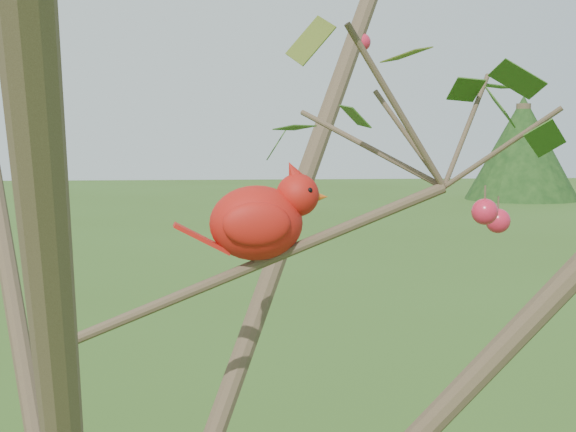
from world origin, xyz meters
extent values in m
sphere|color=red|center=(0.60, 0.01, 2.17)|extent=(0.04, 0.04, 0.04)
sphere|color=red|center=(0.52, 0.60, 2.48)|extent=(0.04, 0.04, 0.04)
sphere|color=red|center=(0.65, 0.09, 2.14)|extent=(0.04, 0.04, 0.04)
ellipsoid|color=red|center=(0.26, 0.07, 2.14)|extent=(0.16, 0.12, 0.12)
sphere|color=red|center=(0.33, 0.08, 2.19)|extent=(0.07, 0.07, 0.07)
cone|color=red|center=(0.32, 0.08, 2.22)|extent=(0.05, 0.04, 0.05)
cone|color=#D85914|center=(0.36, 0.08, 2.18)|extent=(0.03, 0.03, 0.02)
ellipsoid|color=black|center=(0.35, 0.08, 2.18)|extent=(0.02, 0.04, 0.03)
cube|color=red|center=(0.18, 0.07, 2.12)|extent=(0.09, 0.04, 0.05)
ellipsoid|color=red|center=(0.25, 0.12, 2.15)|extent=(0.11, 0.04, 0.07)
ellipsoid|color=red|center=(0.26, 0.03, 2.15)|extent=(0.11, 0.04, 0.07)
cylinder|color=#443424|center=(10.98, 26.33, 1.69)|extent=(0.51, 0.51, 3.38)
cone|color=black|center=(10.98, 26.33, 1.83)|extent=(3.95, 3.95, 3.66)
camera|label=1|loc=(0.20, -1.16, 2.28)|focal=50.00mm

